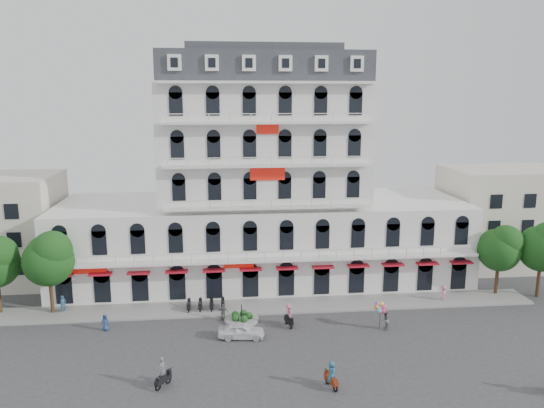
{
  "coord_description": "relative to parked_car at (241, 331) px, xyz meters",
  "views": [
    {
      "loc": [
        -4.84,
        -40.26,
        20.49
      ],
      "look_at": [
        0.26,
        10.0,
        10.24
      ],
      "focal_mm": 35.0,
      "sensor_mm": 36.0,
      "label": 1
    }
  ],
  "objects": [
    {
      "name": "rider_east",
      "position": [
        6.07,
        -8.66,
        0.32
      ],
      "size": [
        0.8,
        1.65,
        2.06
      ],
      "rotation": [
        0.0,
        0.0,
        1.89
      ],
      "color": "maroon",
      "rests_on": "ground"
    },
    {
      "name": "ground",
      "position": [
        3.18,
        -2.41,
        -0.68
      ],
      "size": [
        120.0,
        120.0,
        0.0
      ],
      "primitive_type": "plane",
      "color": "#38383A",
      "rests_on": "ground"
    },
    {
      "name": "parked_car",
      "position": [
        0.0,
        0.0,
        0.0
      ],
      "size": [
        4.16,
        2.04,
        1.36
      ],
      "primitive_type": "imported",
      "rotation": [
        0.0,
        0.0,
        1.46
      ],
      "color": "white",
      "rests_on": "ground"
    },
    {
      "name": "flank_building_east",
      "position": [
        33.18,
        17.59,
        5.32
      ],
      "size": [
        14.0,
        10.0,
        12.0
      ],
      "primitive_type": "cube",
      "color": "beige",
      "rests_on": "ground"
    },
    {
      "name": "sidewalk",
      "position": [
        3.18,
        6.59,
        -0.6
      ],
      "size": [
        53.0,
        4.0,
        0.16
      ],
      "primitive_type": "cube",
      "color": "gray",
      "rests_on": "ground"
    },
    {
      "name": "pedestrian_mid",
      "position": [
        -1.49,
        3.88,
        0.13
      ],
      "size": [
        1.02,
        0.64,
        1.63
      ],
      "primitive_type": "imported",
      "rotation": [
        0.0,
        0.0,
        2.87
      ],
      "color": "#5B5D63",
      "rests_on": "ground"
    },
    {
      "name": "main_building",
      "position": [
        3.18,
        15.58,
        9.28
      ],
      "size": [
        45.0,
        15.0,
        25.8
      ],
      "color": "silver",
      "rests_on": "ground"
    },
    {
      "name": "rider_center",
      "position": [
        4.39,
        1.92,
        0.45
      ],
      "size": [
        0.87,
        1.68,
        2.15
      ],
      "rotation": [
        0.0,
        0.0,
        4.96
      ],
      "color": "black",
      "rests_on": "ground"
    },
    {
      "name": "tree_east_outer",
      "position": [
        31.23,
        6.57,
        4.87
      ],
      "size": [
        4.65,
        4.65,
        8.05
      ],
      "color": "#382314",
      "rests_on": "ground"
    },
    {
      "name": "balloon_vendor",
      "position": [
        12.76,
        0.47,
        0.57
      ],
      "size": [
        1.46,
        1.36,
        2.45
      ],
      "color": "slate",
      "rests_on": "ground"
    },
    {
      "name": "traffic_island",
      "position": [
        0.18,
        3.59,
        -0.43
      ],
      "size": [
        3.2,
        3.2,
        1.6
      ],
      "color": "gray",
      "rests_on": "ground"
    },
    {
      "name": "pedestrian_left",
      "position": [
        -12.0,
        2.74,
        0.07
      ],
      "size": [
        0.78,
        0.55,
        1.51
      ],
      "primitive_type": "imported",
      "rotation": [
        0.0,
        0.0,
        -0.1
      ],
      "color": "navy",
      "rests_on": "ground"
    },
    {
      "name": "rider_west",
      "position": [
        -5.94,
        -7.32,
        0.38
      ],
      "size": [
        1.16,
        1.45,
        2.31
      ],
      "rotation": [
        0.0,
        0.0,
        0.95
      ],
      "color": "black",
      "rests_on": "ground"
    },
    {
      "name": "parked_scooter_row",
      "position": [
        -3.17,
        6.39,
        -0.68
      ],
      "size": [
        4.4,
        1.8,
        1.1
      ],
      "primitive_type": null,
      "color": "black",
      "rests_on": "ground"
    },
    {
      "name": "tree_east_inner",
      "position": [
        27.23,
        7.57,
        4.53
      ],
      "size": [
        4.4,
        4.37,
        7.57
      ],
      "color": "#382314",
      "rests_on": "ground"
    },
    {
      "name": "pedestrian_far",
      "position": [
        -16.82,
        7.09,
        0.21
      ],
      "size": [
        0.73,
        0.78,
        1.79
      ],
      "primitive_type": "imported",
      "rotation": [
        0.0,
        0.0,
        0.94
      ],
      "color": "#29557C",
      "rests_on": "ground"
    },
    {
      "name": "tree_west_inner",
      "position": [
        -17.77,
        7.07,
        5.0
      ],
      "size": [
        4.76,
        4.76,
        8.25
      ],
      "color": "#382314",
      "rests_on": "ground"
    },
    {
      "name": "pedestrian_right",
      "position": [
        20.88,
        6.34,
        0.15
      ],
      "size": [
        1.2,
        1.2,
        1.67
      ],
      "primitive_type": "imported",
      "rotation": [
        0.0,
        0.0,
        3.92
      ],
      "color": "#CF6E8B",
      "rests_on": "ground"
    }
  ]
}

